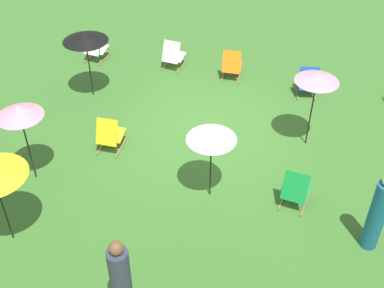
# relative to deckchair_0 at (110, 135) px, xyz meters

# --- Properties ---
(ground_plane) EXTENTS (40.00, 40.00, 0.00)m
(ground_plane) POSITION_rel_deckchair_0_xyz_m (-1.88, -1.30, -0.37)
(ground_plane) COLOR #386B28
(deckchair_0) EXTENTS (0.53, 0.79, 0.83)m
(deckchair_0) POSITION_rel_deckchair_0_xyz_m (0.00, 0.00, 0.00)
(deckchair_0) COLOR olive
(deckchair_0) RESTS_ON ground
(deckchair_1) EXTENTS (0.65, 0.86, 0.83)m
(deckchair_1) POSITION_rel_deckchair_0_xyz_m (-3.86, -3.59, 0.00)
(deckchair_1) COLOR olive
(deckchair_1) RESTS_ON ground
(deckchair_2) EXTENTS (0.53, 0.79, 0.83)m
(deckchair_2) POSITION_rel_deckchair_0_xyz_m (2.14, -3.56, 0.00)
(deckchair_2) COLOR olive
(deckchair_2) RESTS_ON ground
(deckchair_4) EXTENTS (0.54, 0.80, 0.83)m
(deckchair_4) POSITION_rel_deckchair_0_xyz_m (-4.19, 0.46, 0.00)
(deckchair_4) COLOR olive
(deckchair_4) RESTS_ON ground
(deckchair_5) EXTENTS (0.55, 0.81, 0.83)m
(deckchair_5) POSITION_rel_deckchair_0_xyz_m (-1.81, -3.82, 0.00)
(deckchair_5) COLOR olive
(deckchair_5) RESTS_ON ground
(deckchair_6) EXTENTS (0.52, 0.79, 0.83)m
(deckchair_6) POSITION_rel_deckchair_0_xyz_m (-0.12, -3.84, 0.00)
(deckchair_6) COLOR olive
(deckchair_6) RESTS_ON ground
(umbrella_1) EXTENTS (1.11, 1.11, 1.77)m
(umbrella_1) POSITION_rel_deckchair_0_xyz_m (1.40, -1.86, 1.28)
(umbrella_1) COLOR black
(umbrella_1) RESTS_ON ground
(umbrella_2) EXTENTS (0.95, 0.95, 1.69)m
(umbrella_2) POSITION_rel_deckchair_0_xyz_m (-2.53, 0.74, 1.18)
(umbrella_2) COLOR black
(umbrella_2) RESTS_ON ground
(umbrella_3) EXTENTS (0.93, 0.93, 1.86)m
(umbrella_3) POSITION_rel_deckchair_0_xyz_m (-4.15, -1.54, 1.37)
(umbrella_3) COLOR black
(umbrella_3) RESTS_ON ground
(umbrella_4) EXTENTS (0.92, 0.92, 1.82)m
(umbrella_4) POSITION_rel_deckchair_0_xyz_m (1.10, 1.38, 1.33)
(umbrella_4) COLOR black
(umbrella_4) RESTS_ON ground
(person_0) EXTENTS (0.44, 0.44, 1.87)m
(person_0) POSITION_rel_deckchair_0_xyz_m (-2.09, 3.88, 0.52)
(person_0) COLOR #333847
(person_0) RESTS_ON ground
(person_1) EXTENTS (0.43, 0.43, 1.68)m
(person_1) POSITION_rel_deckchair_0_xyz_m (-5.65, 1.10, 0.42)
(person_1) COLOR #195972
(person_1) RESTS_ON ground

